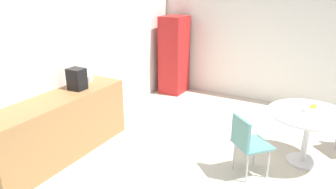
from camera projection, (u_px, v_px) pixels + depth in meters
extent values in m
plane|color=beige|center=(256.00, 179.00, 4.06)|extent=(6.00, 6.00, 0.00)
cube|color=white|center=(75.00, 56.00, 4.99)|extent=(6.00, 0.10, 2.60)
cube|color=white|center=(301.00, 42.00, 6.10)|extent=(0.10, 6.00, 2.60)
cube|color=#9E7042|center=(59.00, 127.00, 4.47)|extent=(2.26, 0.60, 0.90)
cube|color=#B21E1E|center=(174.00, 55.00, 7.03)|extent=(0.60, 0.50, 1.72)
cylinder|color=silver|center=(302.00, 161.00, 4.45)|extent=(0.44, 0.44, 0.03)
cylinder|color=silver|center=(306.00, 137.00, 4.32)|extent=(0.08, 0.08, 0.73)
cylinder|color=white|center=(310.00, 114.00, 4.20)|extent=(1.09, 1.09, 0.03)
cylinder|color=silver|center=(254.00, 152.00, 4.30)|extent=(0.02, 0.02, 0.42)
cylinder|color=silver|center=(268.00, 163.00, 4.02)|extent=(0.02, 0.02, 0.42)
cylinder|color=silver|center=(234.00, 156.00, 4.20)|extent=(0.02, 0.02, 0.42)
cylinder|color=silver|center=(247.00, 168.00, 3.92)|extent=(0.02, 0.02, 0.42)
cube|color=teal|center=(252.00, 144.00, 4.04)|extent=(0.59, 0.59, 0.03)
cube|color=teal|center=(241.00, 132.00, 3.91)|extent=(0.28, 0.31, 0.38)
cylinder|color=silver|center=(312.00, 109.00, 4.23)|extent=(0.22, 0.22, 0.07)
sphere|color=orange|center=(314.00, 107.00, 4.18)|extent=(0.07, 0.07, 0.07)
sphere|color=yellow|center=(312.00, 107.00, 4.18)|extent=(0.07, 0.07, 0.07)
sphere|color=#66B233|center=(314.00, 106.00, 4.22)|extent=(0.07, 0.07, 0.07)
cylinder|color=white|center=(89.00, 79.00, 5.00)|extent=(0.08, 0.08, 0.09)
torus|color=white|center=(92.00, 78.00, 5.05)|extent=(0.06, 0.01, 0.06)
cube|color=black|center=(77.00, 79.00, 4.62)|extent=(0.20, 0.24, 0.32)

